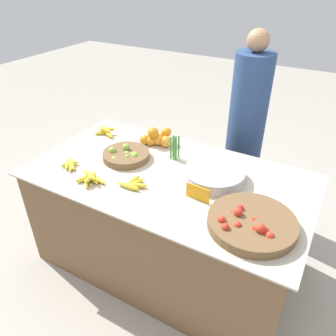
{
  "coord_description": "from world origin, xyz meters",
  "views": [
    {
      "loc": [
        0.87,
        -1.53,
        1.94
      ],
      "look_at": [
        0.0,
        0.0,
        0.83
      ],
      "focal_mm": 35.0,
      "sensor_mm": 36.0,
      "label": 1
    }
  ],
  "objects_px": {
    "lime_bowl": "(126,155)",
    "price_sign": "(198,193)",
    "metal_bowl": "(214,175)",
    "vendor_person": "(244,138)",
    "tomato_basket": "(252,223)"
  },
  "relations": [
    {
      "from": "lime_bowl",
      "to": "price_sign",
      "type": "distance_m",
      "value": 0.65
    },
    {
      "from": "lime_bowl",
      "to": "metal_bowl",
      "type": "xyz_separation_m",
      "value": [
        0.63,
        0.06,
        0.01
      ]
    },
    {
      "from": "lime_bowl",
      "to": "price_sign",
      "type": "xyz_separation_m",
      "value": [
        0.63,
        -0.17,
        0.02
      ]
    },
    {
      "from": "vendor_person",
      "to": "lime_bowl",
      "type": "bearing_deg",
      "value": -126.16
    },
    {
      "from": "lime_bowl",
      "to": "tomato_basket",
      "type": "relative_size",
      "value": 0.7
    },
    {
      "from": "price_sign",
      "to": "tomato_basket",
      "type": "bearing_deg",
      "value": -8.66
    },
    {
      "from": "price_sign",
      "to": "vendor_person",
      "type": "height_order",
      "value": "vendor_person"
    },
    {
      "from": "tomato_basket",
      "to": "price_sign",
      "type": "xyz_separation_m",
      "value": [
        -0.34,
        0.07,
        0.02
      ]
    },
    {
      "from": "lime_bowl",
      "to": "tomato_basket",
      "type": "height_order",
      "value": "tomato_basket"
    },
    {
      "from": "lime_bowl",
      "to": "metal_bowl",
      "type": "bearing_deg",
      "value": 5.82
    },
    {
      "from": "tomato_basket",
      "to": "metal_bowl",
      "type": "xyz_separation_m",
      "value": [
        -0.34,
        0.31,
        0.01
      ]
    },
    {
      "from": "lime_bowl",
      "to": "tomato_basket",
      "type": "xyz_separation_m",
      "value": [
        0.97,
        -0.25,
        0.0
      ]
    },
    {
      "from": "tomato_basket",
      "to": "metal_bowl",
      "type": "distance_m",
      "value": 0.46
    },
    {
      "from": "lime_bowl",
      "to": "vendor_person",
      "type": "bearing_deg",
      "value": 53.84
    },
    {
      "from": "metal_bowl",
      "to": "price_sign",
      "type": "relative_size",
      "value": 2.54
    }
  ]
}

